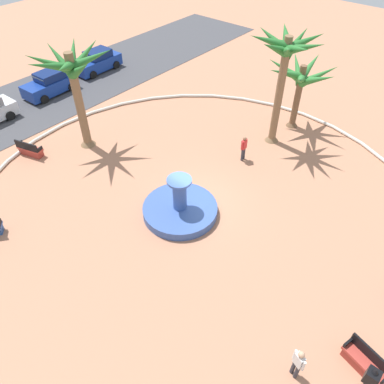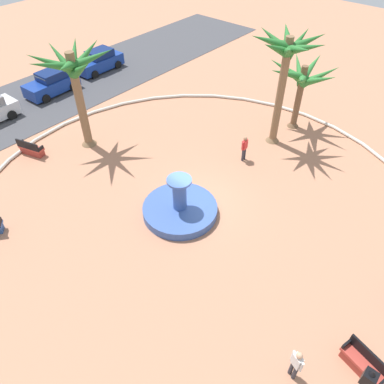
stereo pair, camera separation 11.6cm
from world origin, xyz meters
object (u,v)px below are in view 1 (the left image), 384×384
Objects in this scene: palm_tree_by_curb at (72,75)px; parked_car_second at (50,84)px; person_cyclist_photo at (298,363)px; person_pedestrian_stroll at (244,147)px; bench_southeast at (30,150)px; parked_car_third at (97,62)px; palm_tree_near_fountain at (286,58)px; fountain at (180,209)px; palm_tree_mid_plaza at (301,78)px; bench_north at (364,363)px.

parked_car_second is at bearing 71.30° from palm_tree_by_curb.
person_pedestrian_stroll is (9.10, 8.32, -0.01)m from person_cyclist_photo.
parked_car_second is at bearing 74.42° from person_cyclist_photo.
parked_car_third is at bearing 31.35° from bench_southeast.
parked_car_second is at bearing 108.03° from palm_tree_near_fountain.
person_cyclist_photo is 27.15m from parked_car_third.
fountain is at bearing -101.88° from parked_car_second.
palm_tree_near_fountain is 17.14m from parked_car_third.
parked_car_second reaches higher than bench_southeast.
parked_car_second is (-7.62, 16.10, -2.55)m from palm_tree_mid_plaza.
palm_tree_mid_plaza reaches higher than parked_car_second.
palm_tree_by_curb reaches higher than bench_north.
palm_tree_near_fountain is at bearing -47.87° from palm_tree_by_curb.
person_cyclist_photo is at bearing -137.55° from person_pedestrian_stroll.
fountain is at bearing 178.74° from palm_tree_mid_plaza.
person_cyclist_photo is at bearing -105.58° from parked_car_second.
parked_car_third is at bearing 64.72° from person_cyclist_photo.
parked_car_third is at bearing 47.06° from palm_tree_by_curb.
person_pedestrian_stroll is at bearing 42.45° from person_cyclist_photo.
bench_north is (-12.57, -9.67, -2.98)m from palm_tree_mid_plaza.
palm_tree_near_fountain is 17.44m from parked_car_second.
bench_southeast is 0.41× the size of parked_car_second.
palm_tree_near_fountain reaches higher than person_cyclist_photo.
bench_southeast is 12.66m from person_pedestrian_stroll.
parked_car_third is (7.41, 7.97, -3.79)m from palm_tree_by_curb.
palm_tree_by_curb is 5.38m from bench_southeast.
parked_car_second is (6.71, 24.05, -0.12)m from person_cyclist_photo.
palm_tree_by_curb is at bearing -108.70° from parked_car_second.
palm_tree_near_fountain is at bearing -71.97° from parked_car_second.
person_pedestrian_stroll is at bearing 53.85° from bench_north.
person_pedestrian_stroll is (7.34, 10.05, 0.54)m from bench_north.
palm_tree_mid_plaza reaches higher than fountain.
fountain is at bearing -116.69° from parked_car_third.
parked_car_third is (9.84, 26.28, 0.43)m from bench_north.
fountain is 0.91× the size of parked_car_second.
person_cyclist_photo is 1.01× the size of person_pedestrian_stroll.
palm_tree_by_curb reaches higher than palm_tree_mid_plaza.
parked_car_second is at bearing 78.12° from fountain.
palm_tree_by_curb is at bearing 139.60° from palm_tree_mid_plaza.
parked_car_third is at bearing 69.48° from bench_north.
palm_tree_mid_plaza is 2.82× the size of person_pedestrian_stroll.
bench_north is 26.25m from parked_car_second.
palm_tree_near_fountain is 15.57m from bench_southeast.
palm_tree_by_curb is 3.80× the size of person_pedestrian_stroll.
parked_car_third reaches higher than person_cyclist_photo.
parked_car_second is (5.40, 5.76, 0.43)m from bench_southeast.
palm_tree_mid_plaza is 5.78m from person_pedestrian_stroll.
person_pedestrian_stroll is at bearing 174.09° from palm_tree_near_fountain.
person_cyclist_photo is at bearing -112.35° from fountain.
parked_car_third is (8.23, 16.36, 0.46)m from fountain.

